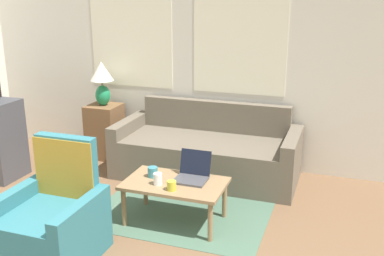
{
  "coord_description": "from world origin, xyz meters",
  "views": [
    {
      "loc": [
        1.81,
        -1.55,
        2.05
      ],
      "look_at": [
        0.4,
        2.51,
        0.75
      ],
      "focal_mm": 42.0,
      "sensor_mm": 36.0,
      "label": 1
    }
  ],
  "objects_px": {
    "laptop": "(192,173)",
    "cup_navy": "(158,179)",
    "cup_white": "(172,186)",
    "armchair": "(53,224)",
    "coffee_table": "(175,187)",
    "table_lamp": "(102,79)",
    "cup_yellow": "(153,172)",
    "couch": "(207,153)"
  },
  "relations": [
    {
      "from": "couch",
      "to": "table_lamp",
      "type": "relative_size",
      "value": 3.77
    },
    {
      "from": "table_lamp",
      "to": "coffee_table",
      "type": "distance_m",
      "value": 2.1
    },
    {
      "from": "table_lamp",
      "to": "laptop",
      "type": "relative_size",
      "value": 1.83
    },
    {
      "from": "cup_navy",
      "to": "cup_white",
      "type": "bearing_deg",
      "value": -24.07
    },
    {
      "from": "coffee_table",
      "to": "laptop",
      "type": "relative_size",
      "value": 3.06
    },
    {
      "from": "laptop",
      "to": "cup_white",
      "type": "xyz_separation_m",
      "value": [
        -0.09,
        -0.29,
        -0.01
      ]
    },
    {
      "from": "coffee_table",
      "to": "laptop",
      "type": "height_order",
      "value": "laptop"
    },
    {
      "from": "cup_navy",
      "to": "cup_white",
      "type": "height_order",
      "value": "cup_navy"
    },
    {
      "from": "couch",
      "to": "cup_yellow",
      "type": "distance_m",
      "value": 1.15
    },
    {
      "from": "coffee_table",
      "to": "cup_yellow",
      "type": "xyz_separation_m",
      "value": [
        -0.24,
        0.05,
        0.09
      ]
    },
    {
      "from": "coffee_table",
      "to": "cup_white",
      "type": "height_order",
      "value": "cup_white"
    },
    {
      "from": "couch",
      "to": "cup_yellow",
      "type": "bearing_deg",
      "value": -99.48
    },
    {
      "from": "armchair",
      "to": "laptop",
      "type": "relative_size",
      "value": 3.14
    },
    {
      "from": "coffee_table",
      "to": "laptop",
      "type": "distance_m",
      "value": 0.2
    },
    {
      "from": "couch",
      "to": "cup_white",
      "type": "bearing_deg",
      "value": -86.17
    },
    {
      "from": "cup_white",
      "to": "cup_navy",
      "type": "bearing_deg",
      "value": 155.93
    },
    {
      "from": "cup_navy",
      "to": "table_lamp",
      "type": "bearing_deg",
      "value": 133.56
    },
    {
      "from": "coffee_table",
      "to": "cup_navy",
      "type": "bearing_deg",
      "value": -141.76
    },
    {
      "from": "couch",
      "to": "armchair",
      "type": "height_order",
      "value": "armchair"
    },
    {
      "from": "couch",
      "to": "coffee_table",
      "type": "distance_m",
      "value": 1.17
    },
    {
      "from": "cup_navy",
      "to": "cup_yellow",
      "type": "height_order",
      "value": "cup_navy"
    },
    {
      "from": "coffee_table",
      "to": "cup_navy",
      "type": "height_order",
      "value": "cup_navy"
    },
    {
      "from": "armchair",
      "to": "cup_navy",
      "type": "relative_size",
      "value": 8.84
    },
    {
      "from": "table_lamp",
      "to": "coffee_table",
      "type": "relative_size",
      "value": 0.6
    },
    {
      "from": "cup_navy",
      "to": "cup_white",
      "type": "xyz_separation_m",
      "value": [
        0.16,
        -0.07,
        -0.01
      ]
    },
    {
      "from": "cup_yellow",
      "to": "coffee_table",
      "type": "bearing_deg",
      "value": -11.17
    },
    {
      "from": "couch",
      "to": "laptop",
      "type": "bearing_deg",
      "value": -80.21
    },
    {
      "from": "coffee_table",
      "to": "cup_yellow",
      "type": "height_order",
      "value": "cup_yellow"
    },
    {
      "from": "armchair",
      "to": "laptop",
      "type": "xyz_separation_m",
      "value": [
        0.85,
        0.97,
        0.17
      ]
    },
    {
      "from": "cup_yellow",
      "to": "cup_white",
      "type": "height_order",
      "value": "cup_yellow"
    },
    {
      "from": "coffee_table",
      "to": "cup_white",
      "type": "distance_m",
      "value": 0.2
    },
    {
      "from": "table_lamp",
      "to": "cup_white",
      "type": "xyz_separation_m",
      "value": [
        1.52,
        -1.5,
        -0.58
      ]
    },
    {
      "from": "armchair",
      "to": "coffee_table",
      "type": "xyz_separation_m",
      "value": [
        0.72,
        0.85,
        0.07
      ]
    },
    {
      "from": "coffee_table",
      "to": "cup_navy",
      "type": "relative_size",
      "value": 8.62
    },
    {
      "from": "armchair",
      "to": "cup_yellow",
      "type": "bearing_deg",
      "value": 61.88
    },
    {
      "from": "couch",
      "to": "table_lamp",
      "type": "xyz_separation_m",
      "value": [
        -1.43,
        0.16,
        0.76
      ]
    },
    {
      "from": "laptop",
      "to": "cup_navy",
      "type": "distance_m",
      "value": 0.33
    },
    {
      "from": "couch",
      "to": "armchair",
      "type": "relative_size",
      "value": 2.2
    },
    {
      "from": "couch",
      "to": "cup_navy",
      "type": "bearing_deg",
      "value": -93.23
    },
    {
      "from": "couch",
      "to": "cup_white",
      "type": "relative_size",
      "value": 24.24
    },
    {
      "from": "cup_navy",
      "to": "cup_white",
      "type": "distance_m",
      "value": 0.18
    },
    {
      "from": "coffee_table",
      "to": "cup_yellow",
      "type": "bearing_deg",
      "value": 168.83
    }
  ]
}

